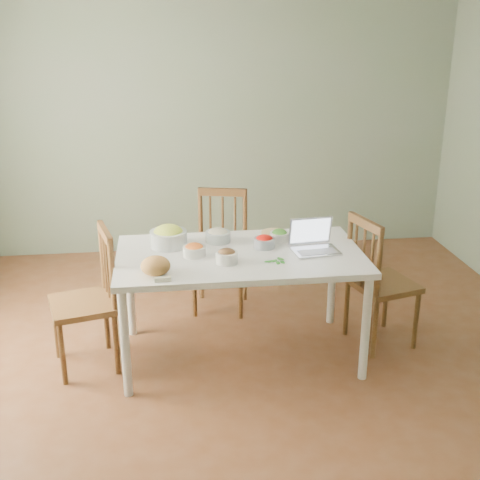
{
  "coord_description": "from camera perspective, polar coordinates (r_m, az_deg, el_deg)",
  "views": [
    {
      "loc": [
        -0.56,
        -3.9,
        2.4
      ],
      "look_at": [
        -0.04,
        0.16,
        0.92
      ],
      "focal_mm": 46.33,
      "sensor_mm": 36.0,
      "label": 1
    }
  ],
  "objects": [
    {
      "name": "chair_far",
      "position": [
        5.25,
        -1.86,
        -1.19
      ],
      "size": [
        0.54,
        0.52,
        1.02
      ],
      "primitive_type": null,
      "rotation": [
        0.0,
        0.0,
        -0.23
      ],
      "color": "#391A0D",
      "rests_on": "floor"
    },
    {
      "name": "basil_bunch",
      "position": [
        4.24,
        3.21,
        -1.87
      ],
      "size": [
        0.17,
        0.17,
        0.02
      ],
      "primitive_type": null,
      "color": "#238023",
      "rests_on": "dining_table"
    },
    {
      "name": "wall_front",
      "position": [
        1.84,
        12.37,
        -15.4
      ],
      "size": [
        5.0,
        0.0,
        2.7
      ],
      "primitive_type": "cube",
      "color": "slate",
      "rests_on": "ground"
    },
    {
      "name": "bowl_squash",
      "position": [
        4.53,
        -6.61,
        0.37
      ],
      "size": [
        0.32,
        0.32,
        0.16
      ],
      "primitive_type": null,
      "rotation": [
        0.0,
        0.0,
        -0.23
      ],
      "color": "gold",
      "rests_on": "dining_table"
    },
    {
      "name": "dining_table",
      "position": [
        4.55,
        0.0,
        -6.03
      ],
      "size": [
        1.74,
        0.98,
        0.82
      ],
      "primitive_type": null,
      "color": "white",
      "rests_on": "floor"
    },
    {
      "name": "bowl_redpep",
      "position": [
        4.49,
        2.26,
        -0.14
      ],
      "size": [
        0.17,
        0.17,
        0.09
      ],
      "primitive_type": null,
      "rotation": [
        0.0,
        0.0,
        0.1
      ],
      "color": "red",
      "rests_on": "dining_table"
    },
    {
      "name": "bowl_mushroom",
      "position": [
        4.2,
        -1.23,
        -1.48
      ],
      "size": [
        0.2,
        0.2,
        0.1
      ],
      "primitive_type": null,
      "rotation": [
        0.0,
        0.0,
        0.43
      ],
      "color": "#452419",
      "rests_on": "dining_table"
    },
    {
      "name": "bread_boule",
      "position": [
        4.04,
        -7.79,
        -2.37
      ],
      "size": [
        0.24,
        0.24,
        0.13
      ],
      "primitive_type": "ellipsoid",
      "rotation": [
        0.0,
        0.0,
        0.27
      ],
      "color": "#A36D36",
      "rests_on": "dining_table"
    },
    {
      "name": "bowl_broccoli",
      "position": [
        4.62,
        3.64,
        0.44
      ],
      "size": [
        0.16,
        0.16,
        0.09
      ],
      "primitive_type": null,
      "rotation": [
        0.0,
        0.0,
        -0.16
      ],
      "color": "#2C691F",
      "rests_on": "dining_table"
    },
    {
      "name": "floor",
      "position": [
        4.61,
        0.77,
        -11.44
      ],
      "size": [
        5.0,
        5.0,
        0.0
      ],
      "primitive_type": "cube",
      "color": "#5D3118",
      "rests_on": "ground"
    },
    {
      "name": "bowl_carrot",
      "position": [
        4.34,
        -4.24,
        -0.91
      ],
      "size": [
        0.21,
        0.21,
        0.09
      ],
      "primitive_type": null,
      "rotation": [
        0.0,
        0.0,
        0.39
      ],
      "color": "orange",
      "rests_on": "dining_table"
    },
    {
      "name": "chair_left",
      "position": [
        4.51,
        -14.33,
        -5.48
      ],
      "size": [
        0.53,
        0.55,
        1.03
      ],
      "primitive_type": null,
      "rotation": [
        0.0,
        0.0,
        -1.32
      ],
      "color": "#391A0D",
      "rests_on": "floor"
    },
    {
      "name": "wall_back",
      "position": [
        6.51,
        -2.31,
        10.6
      ],
      "size": [
        5.0,
        0.0,
        2.7
      ],
      "primitive_type": "cube",
      "color": "slate",
      "rests_on": "ground"
    },
    {
      "name": "chair_right",
      "position": [
        4.82,
        13.05,
        -3.68
      ],
      "size": [
        0.54,
        0.55,
        1.03
      ],
      "primitive_type": null,
      "rotation": [
        0.0,
        0.0,
        1.84
      ],
      "color": "#391A0D",
      "rests_on": "floor"
    },
    {
      "name": "flatbread",
      "position": [
        4.78,
        3.16,
        0.66
      ],
      "size": [
        0.23,
        0.23,
        0.02
      ],
      "primitive_type": "cylinder",
      "rotation": [
        0.0,
        0.0,
        0.2
      ],
      "color": "beige",
      "rests_on": "dining_table"
    },
    {
      "name": "butter_stick",
      "position": [
        3.96,
        -7.13,
        -3.6
      ],
      "size": [
        0.11,
        0.04,
        0.03
      ],
      "primitive_type": "cube",
      "rotation": [
        0.0,
        0.0,
        0.07
      ],
      "color": "white",
      "rests_on": "dining_table"
    },
    {
      "name": "bowl_onion",
      "position": [
        4.6,
        -2.05,
        0.44
      ],
      "size": [
        0.21,
        0.21,
        0.1
      ],
      "primitive_type": null,
      "rotation": [
        0.0,
        0.0,
        -0.15
      ],
      "color": "silver",
      "rests_on": "dining_table"
    },
    {
      "name": "laptop",
      "position": [
        4.4,
        7.05,
        0.25
      ],
      "size": [
        0.35,
        0.29,
        0.22
      ],
      "primitive_type": null,
      "rotation": [
        0.0,
        0.0,
        0.1
      ],
      "color": "silver",
      "rests_on": "dining_table"
    }
  ]
}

